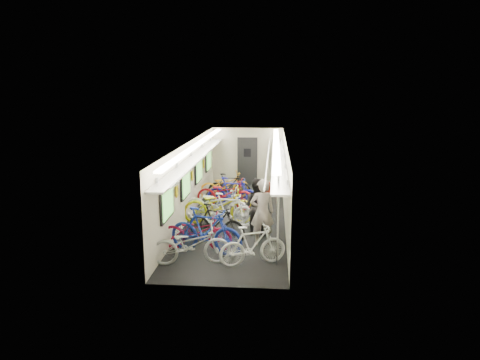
% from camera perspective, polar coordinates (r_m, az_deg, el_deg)
% --- Properties ---
extents(train_car_shell, '(10.00, 10.00, 10.00)m').
position_cam_1_polar(train_car_shell, '(14.09, -1.57, 2.45)').
color(train_car_shell, black).
rests_on(train_car_shell, ground).
extents(bicycle_0, '(1.91, 0.97, 0.96)m').
position_cam_1_polar(bicycle_0, '(10.05, -6.56, -8.53)').
color(bicycle_0, '#A3A4A8').
rests_on(bicycle_0, ground).
extents(bicycle_1, '(2.01, 1.09, 1.16)m').
position_cam_1_polar(bicycle_1, '(10.60, -4.59, -6.80)').
color(bicycle_1, navy).
rests_on(bicycle_1, ground).
extents(bicycle_2, '(1.86, 0.76, 0.96)m').
position_cam_1_polar(bicycle_2, '(10.89, -5.81, -6.88)').
color(bicycle_2, maroon).
rests_on(bicycle_2, ground).
extents(bicycle_3, '(1.76, 1.07, 1.02)m').
position_cam_1_polar(bicycle_3, '(11.44, -3.17, -5.72)').
color(bicycle_3, black).
rests_on(bicycle_3, ground).
extents(bicycle_4, '(2.22, 1.00, 1.13)m').
position_cam_1_polar(bicycle_4, '(12.93, -2.82, -3.39)').
color(bicycle_4, '#C1BF12').
rests_on(bicycle_4, ground).
extents(bicycle_5, '(1.69, 0.79, 0.98)m').
position_cam_1_polar(bicycle_5, '(12.76, -1.69, -3.93)').
color(bicycle_5, white).
rests_on(bicycle_5, ground).
extents(bicycle_6, '(2.21, 1.15, 1.11)m').
position_cam_1_polar(bicycle_6, '(13.08, -3.12, -3.26)').
color(bicycle_6, silver).
rests_on(bicycle_6, ground).
extents(bicycle_7, '(1.85, 0.77, 1.08)m').
position_cam_1_polar(bicycle_7, '(14.54, -1.04, -1.74)').
color(bicycle_7, '#191C98').
rests_on(bicycle_7, ground).
extents(bicycle_8, '(2.10, 1.06, 1.05)m').
position_cam_1_polar(bicycle_8, '(14.50, -2.01, -1.84)').
color(bicycle_8, maroon).
rests_on(bicycle_8, ground).
extents(bicycle_9, '(1.62, 0.57, 0.96)m').
position_cam_1_polar(bicycle_9, '(15.86, -1.42, -0.81)').
color(bicycle_9, black).
rests_on(bicycle_9, ground).
extents(bicycle_10, '(2.00, 1.26, 0.99)m').
position_cam_1_polar(bicycle_10, '(15.91, -2.06, -0.71)').
color(bicycle_10, orange).
rests_on(bicycle_10, ground).
extents(bicycle_11, '(1.65, 0.99, 0.96)m').
position_cam_1_polar(bicycle_11, '(9.92, 1.70, -8.72)').
color(bicycle_11, white).
rests_on(bicycle_11, ground).
extents(passenger_near, '(0.71, 0.55, 1.75)m').
position_cam_1_polar(passenger_near, '(11.11, 2.99, -4.30)').
color(passenger_near, gray).
rests_on(passenger_near, ground).
extents(passenger_mid, '(0.96, 0.87, 1.61)m').
position_cam_1_polar(passenger_mid, '(11.92, 2.19, -3.51)').
color(passenger_mid, black).
rests_on(passenger_mid, ground).
extents(backpack, '(0.27, 0.17, 0.38)m').
position_cam_1_polar(backpack, '(11.89, 3.42, -1.20)').
color(backpack, '#A52510').
rests_on(backpack, passenger_near).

